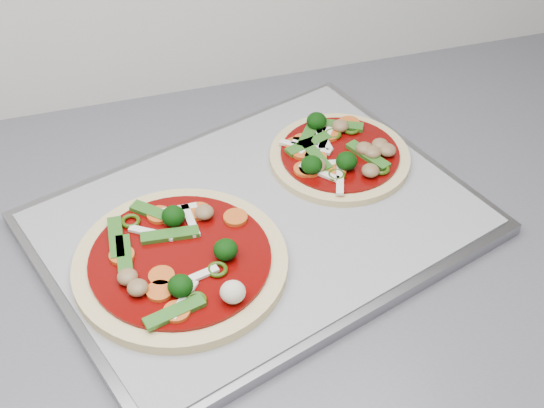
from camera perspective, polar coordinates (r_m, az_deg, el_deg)
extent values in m
cube|color=gray|center=(0.80, -0.95, -1.50)|extent=(0.52, 0.45, 0.01)
cube|color=gray|center=(0.80, -0.95, -1.08)|extent=(0.50, 0.43, 0.00)
cylinder|color=#E0CA7F|center=(0.75, -6.89, -4.49)|extent=(0.29, 0.29, 0.01)
cylinder|color=#6D0902|center=(0.74, -6.94, -4.08)|extent=(0.24, 0.24, 0.00)
cylinder|color=#DE5B1C|center=(0.77, -2.77, -1.02)|extent=(0.03, 0.03, 0.00)
torus|color=#2B460A|center=(0.78, -10.60, -1.27)|extent=(0.03, 0.03, 0.00)
torus|color=#2B460A|center=(0.70, -5.75, -7.20)|extent=(0.02, 0.02, 0.00)
torus|color=#2B460A|center=(0.72, -4.13, -4.93)|extent=(0.03, 0.03, 0.00)
cube|color=#306B19|center=(0.76, -7.70, -2.32)|extent=(0.06, 0.02, 0.00)
cylinder|color=#DE5B1C|center=(0.75, -11.25, -3.81)|extent=(0.03, 0.03, 0.00)
cube|color=#306B19|center=(0.79, -8.70, -0.72)|extent=(0.05, 0.05, 0.00)
cylinder|color=#DE5B1C|center=(0.78, -5.55, -0.55)|extent=(0.03, 0.03, 0.00)
ellipsoid|color=brown|center=(0.71, -10.09, -6.23)|extent=(0.03, 0.03, 0.01)
ellipsoid|color=beige|center=(0.69, -2.97, -6.64)|extent=(0.03, 0.03, 0.02)
cube|color=white|center=(0.70, -6.69, -7.19)|extent=(0.04, 0.04, 0.00)
cube|color=#306B19|center=(0.77, -11.66, -2.53)|extent=(0.02, 0.06, 0.00)
cube|color=#306B19|center=(0.75, -11.05, -3.95)|extent=(0.02, 0.06, 0.00)
ellipsoid|color=#083607|center=(0.73, -3.52, -3.45)|extent=(0.03, 0.03, 0.02)
cylinder|color=#DE5B1C|center=(0.69, -7.19, -8.05)|extent=(0.03, 0.03, 0.00)
cylinder|color=#DE5B1C|center=(0.78, -8.51, -0.81)|extent=(0.03, 0.03, 0.00)
cube|color=white|center=(0.72, -5.81, -5.52)|extent=(0.05, 0.02, 0.00)
ellipsoid|color=brown|center=(0.77, -5.12, -0.62)|extent=(0.02, 0.02, 0.01)
cube|color=white|center=(0.77, -6.16, -1.24)|extent=(0.01, 0.05, 0.00)
ellipsoid|color=#083607|center=(0.70, -6.92, -6.14)|extent=(0.03, 0.03, 0.02)
ellipsoid|color=brown|center=(0.72, -10.83, -5.41)|extent=(0.03, 0.03, 0.01)
cylinder|color=#DE5B1C|center=(0.72, -8.31, -5.40)|extent=(0.03, 0.03, 0.00)
cube|color=white|center=(0.79, -7.39, -0.44)|extent=(0.05, 0.01, 0.00)
cube|color=#306B19|center=(0.69, -7.35, -8.08)|extent=(0.06, 0.03, 0.00)
cylinder|color=#DE5B1C|center=(0.71, -8.47, -6.51)|extent=(0.04, 0.04, 0.00)
ellipsoid|color=#083607|center=(0.77, -7.44, -0.89)|extent=(0.03, 0.03, 0.02)
cube|color=white|center=(0.77, -9.05, -2.17)|extent=(0.04, 0.03, 0.00)
cylinder|color=#E0CA7F|center=(0.87, 5.12, 3.51)|extent=(0.20, 0.20, 0.01)
cylinder|color=#6D0902|center=(0.87, 5.14, 3.81)|extent=(0.17, 0.17, 0.00)
cylinder|color=#DE5B1C|center=(0.87, 1.83, 4.49)|extent=(0.03, 0.03, 0.00)
cylinder|color=#DE5B1C|center=(0.84, 4.79, 2.54)|extent=(0.04, 0.04, 0.00)
cube|color=white|center=(0.88, 4.14, 5.12)|extent=(0.03, 0.04, 0.00)
ellipsoid|color=brown|center=(0.89, 5.16, 5.88)|extent=(0.03, 0.03, 0.01)
ellipsoid|color=brown|center=(0.86, 8.67, 4.03)|extent=(0.03, 0.03, 0.01)
cube|color=#306B19|center=(0.86, 3.28, 3.68)|extent=(0.02, 0.06, 0.00)
cylinder|color=#DE5B1C|center=(0.86, 2.26, 3.92)|extent=(0.03, 0.03, 0.00)
cube|color=#306B19|center=(0.90, 5.03, 5.93)|extent=(0.06, 0.04, 0.00)
ellipsoid|color=brown|center=(0.84, 3.44, 2.94)|extent=(0.03, 0.03, 0.01)
cylinder|color=#DE5B1C|center=(0.84, 2.89, 2.63)|extent=(0.03, 0.03, 0.00)
ellipsoid|color=#083607|center=(0.89, 3.38, 6.26)|extent=(0.03, 0.03, 0.02)
cylinder|color=#DE5B1C|center=(0.84, 2.48, 2.63)|extent=(0.04, 0.04, 0.00)
ellipsoid|color=brown|center=(0.86, 6.99, 4.16)|extent=(0.02, 0.02, 0.01)
cube|color=#306B19|center=(0.86, 7.24, 3.65)|extent=(0.04, 0.06, 0.00)
ellipsoid|color=brown|center=(0.83, 7.42, 2.52)|extent=(0.03, 0.03, 0.01)
cube|color=white|center=(0.88, 3.62, 5.09)|extent=(0.02, 0.05, 0.00)
cube|color=#306B19|center=(0.87, 2.77, 4.53)|extent=(0.06, 0.03, 0.00)
cylinder|color=#DE5B1C|center=(0.91, 5.82, 6.08)|extent=(0.03, 0.03, 0.00)
cube|color=white|center=(0.82, 5.14, 1.83)|extent=(0.02, 0.05, 0.00)
cylinder|color=#DE5B1C|center=(0.90, 3.76, 5.70)|extent=(0.03, 0.03, 0.00)
cube|color=white|center=(0.87, 2.99, 4.58)|extent=(0.04, 0.03, 0.00)
cube|color=white|center=(0.87, 2.97, 4.28)|extent=(0.04, 0.04, 0.00)
cube|color=white|center=(0.83, 3.56, 2.39)|extent=(0.04, 0.04, 0.00)
torus|color=#2B460A|center=(0.84, 3.79, 2.76)|extent=(0.03, 0.03, 0.00)
cylinder|color=#DE5B1C|center=(0.85, 3.31, 3.54)|extent=(0.03, 0.03, 0.00)
ellipsoid|color=#083607|center=(0.84, 5.64, 3.24)|extent=(0.03, 0.03, 0.02)
cube|color=#306B19|center=(0.89, 2.83, 5.37)|extent=(0.04, 0.06, 0.00)
ellipsoid|color=brown|center=(0.86, 7.58, 3.88)|extent=(0.02, 0.02, 0.01)
torus|color=#2B460A|center=(0.84, 8.19, 2.64)|extent=(0.02, 0.02, 0.00)
cylinder|color=#DE5B1C|center=(0.89, 4.30, 5.25)|extent=(0.04, 0.04, 0.00)
torus|color=#2B460A|center=(0.90, 5.98, 5.64)|extent=(0.03, 0.03, 0.00)
torus|color=#2B460A|center=(0.83, 4.87, 2.18)|extent=(0.02, 0.02, 0.00)
cylinder|color=#DE5B1C|center=(0.88, 2.36, 4.76)|extent=(0.03, 0.03, 0.00)
cube|color=white|center=(0.84, 4.02, 3.05)|extent=(0.05, 0.02, 0.00)
cube|color=white|center=(0.88, 3.86, 4.97)|extent=(0.01, 0.05, 0.00)
ellipsoid|color=brown|center=(0.87, 8.14, 4.42)|extent=(0.03, 0.03, 0.01)
cube|color=white|center=(0.87, 2.08, 4.32)|extent=(0.04, 0.04, 0.00)
torus|color=#2B460A|center=(0.85, 2.90, 3.17)|extent=(0.02, 0.02, 0.00)
torus|color=#2B460A|center=(0.89, 4.60, 5.26)|extent=(0.03, 0.03, 0.00)
ellipsoid|color=#083607|center=(0.83, 3.01, 2.95)|extent=(0.03, 0.03, 0.02)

